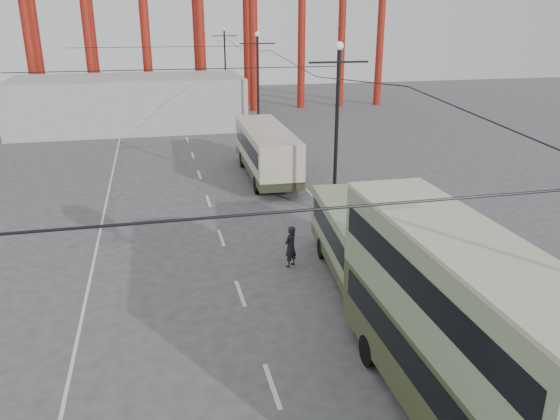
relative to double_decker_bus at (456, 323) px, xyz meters
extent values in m
cube|color=silver|center=(-4.32, 17.46, -3.03)|extent=(0.15, 82.00, 0.01)
cube|color=silver|center=(2.08, 18.46, -3.03)|extent=(0.12, 120.00, 0.01)
cube|color=silver|center=(-10.32, 18.46, -3.03)|extent=(0.12, 120.00, 0.01)
cylinder|color=black|center=(2.28, 16.46, 1.46)|extent=(0.20, 0.20, 9.00)
cylinder|color=black|center=(2.28, 16.46, -2.79)|extent=(0.44, 0.44, 0.50)
cube|color=black|center=(2.28, 16.46, 5.26)|extent=(3.20, 0.10, 0.10)
sphere|color=white|center=(2.28, 16.46, 6.06)|extent=(0.44, 0.44, 0.44)
cylinder|color=black|center=(2.28, 38.46, 1.46)|extent=(0.20, 0.20, 9.00)
cylinder|color=black|center=(2.28, 38.46, -2.79)|extent=(0.44, 0.44, 0.50)
cube|color=black|center=(2.28, 38.46, 5.26)|extent=(3.20, 0.10, 0.10)
sphere|color=white|center=(2.28, 38.46, 6.06)|extent=(0.44, 0.44, 0.44)
cylinder|color=black|center=(2.28, 60.46, 1.46)|extent=(0.20, 0.20, 9.00)
cylinder|color=black|center=(2.28, 60.46, -2.79)|extent=(0.44, 0.44, 0.50)
cube|color=black|center=(2.28, 60.46, 5.26)|extent=(3.20, 0.10, 0.10)
sphere|color=white|center=(2.28, 60.46, 6.06)|extent=(0.44, 0.44, 0.44)
cylinder|color=maroon|center=(15.68, 54.46, 7.96)|extent=(0.90, 0.90, 22.00)
cylinder|color=maroon|center=(20.68, 54.46, 3.96)|extent=(0.90, 0.90, 14.00)
cube|color=#989893|center=(-9.32, 45.46, -0.54)|extent=(22.00, 10.00, 5.00)
cube|color=#3A4123|center=(0.00, 0.00, -1.37)|extent=(2.61, 10.12, 2.22)
cube|color=black|center=(0.00, 0.00, -0.92)|extent=(2.63, 8.10, 0.91)
cube|color=gray|center=(0.00, 0.00, -0.11)|extent=(2.63, 10.12, 0.30)
cube|color=gray|center=(0.00, 0.00, 1.15)|extent=(2.61, 10.12, 2.22)
cube|color=black|center=(0.00, 0.00, 1.25)|extent=(2.64, 9.51, 0.86)
cube|color=beige|center=(0.00, 0.00, 2.32)|extent=(2.63, 10.12, 0.12)
cylinder|color=black|center=(-1.12, 2.84, -2.53)|extent=(0.29, 1.01, 1.01)
cylinder|color=black|center=(1.16, 2.82, -2.53)|extent=(0.29, 1.01, 1.01)
cube|color=gray|center=(0.61, 7.88, -1.41)|extent=(3.39, 10.40, 2.23)
cube|color=black|center=(0.61, 7.88, -1.04)|extent=(3.31, 9.30, 0.88)
cube|color=#3A4123|center=(0.61, 7.88, -2.29)|extent=(3.42, 10.40, 0.46)
cube|color=gray|center=(0.61, 7.88, -0.22)|extent=(3.41, 10.40, 0.15)
cylinder|color=black|center=(-0.13, 10.85, -2.57)|extent=(0.36, 0.95, 0.93)
cylinder|color=black|center=(1.96, 10.63, -2.57)|extent=(0.36, 0.95, 0.93)
cylinder|color=black|center=(-0.78, 4.76, -2.57)|extent=(0.36, 0.95, 0.93)
cylinder|color=black|center=(1.31, 4.54, -2.57)|extent=(0.36, 0.95, 0.93)
cube|color=beige|center=(0.16, 24.77, -1.11)|extent=(3.04, 11.09, 2.64)
cube|color=black|center=(0.16, 24.77, -0.67)|extent=(3.05, 9.77, 1.05)
cube|color=#3A4123|center=(0.16, 24.77, -2.16)|extent=(3.07, 11.09, 0.55)
cube|color=beige|center=(0.16, 24.77, 0.30)|extent=(3.06, 11.09, 0.18)
cylinder|color=black|center=(-1.01, 27.67, -2.49)|extent=(0.34, 1.11, 1.10)
cylinder|color=black|center=(1.48, 27.60, -2.49)|extent=(0.34, 1.11, 1.10)
cylinder|color=black|center=(-1.17, 21.50, -2.49)|extent=(0.34, 1.11, 1.10)
cylinder|color=black|center=(1.32, 21.43, -2.49)|extent=(0.34, 1.11, 1.10)
imported|color=black|center=(-1.73, 10.48, -2.09)|extent=(0.82, 0.79, 1.89)
camera|label=1|loc=(-7.20, -10.91, 7.41)|focal=35.00mm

